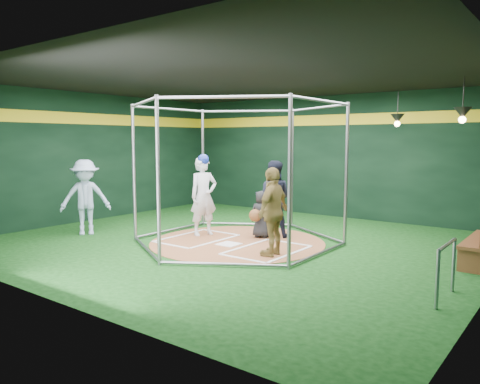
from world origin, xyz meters
The scene contains 14 objects.
room_shell centered at (0.00, 0.01, 1.75)m, with size 10.10×9.10×3.53m.
clay_disc centered at (0.00, 0.00, 0.01)m, with size 3.80×3.80×0.01m, color #995B37.
home_plate centered at (0.00, -0.30, 0.02)m, with size 0.43×0.43×0.01m, color white.
batter_box_left centered at (-0.95, -0.25, 0.02)m, with size 1.17×1.77×0.01m.
batter_box_right centered at (0.95, -0.25, 0.02)m, with size 1.17×1.77×0.01m.
batting_cage centered at (0.00, 0.00, 1.50)m, with size 4.05×4.67×3.00m.
pendant_lamp_near centered at (2.20, 3.60, 2.74)m, with size 0.34×0.34×0.90m.
pendant_lamp_far centered at (4.00, 2.00, 2.74)m, with size 0.34×0.34×0.90m.
batter_figure centered at (-1.09, 0.14, 0.95)m, with size 0.66×0.78×1.89m.
visitor_leopard centered at (1.26, -0.52, 0.86)m, with size 1.00×0.42×1.70m, color #AE944A.
catcher_figure centered at (0.14, 0.69, 0.55)m, with size 0.60×0.63×1.07m.
umpire centered at (0.28, 0.99, 0.89)m, with size 0.85×0.66×1.75m, color black.
bystander_blue centered at (-3.41, -1.43, 0.88)m, with size 1.14×0.66×1.77m, color #9EB3D1.
steel_railing centered at (4.55, -1.19, 0.54)m, with size 0.05×0.94×0.81m.
Camera 1 is at (6.06, -7.98, 2.23)m, focal length 35.00 mm.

